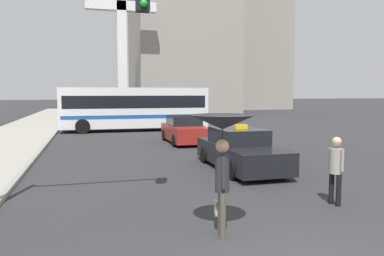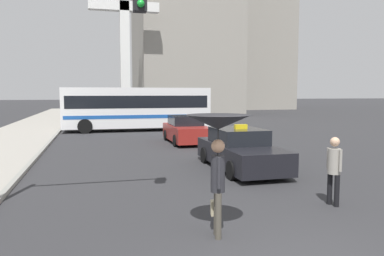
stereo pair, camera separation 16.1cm
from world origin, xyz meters
The scene contains 8 objects.
taxi centered at (2.13, 7.37, 0.66)m, with size 1.91×4.66×1.58m.
sedan_red centered at (1.97, 14.64, 0.67)m, with size 1.91×4.13×1.45m.
city_bus centered at (0.17, 21.89, 1.69)m, with size 10.16×2.79×3.03m.
pedestrian_with_umbrella centered at (-0.62, 1.67, 1.92)m, with size 1.19×1.19×2.27m.
pedestrian_man centered at (2.66, 2.82, 0.96)m, with size 0.34×0.45×1.64m.
traffic_light centered at (-3.98, 3.52, 3.87)m, with size 4.03×0.38×5.51m.
building_tower_near centered at (8.05, 40.50, 13.30)m, with size 11.46×12.38×26.60m.
monument_cross centered at (0.24, 32.50, 8.62)m, with size 6.69×0.90×15.20m.
Camera 1 is at (-2.95, -4.70, 2.67)m, focal length 35.00 mm.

